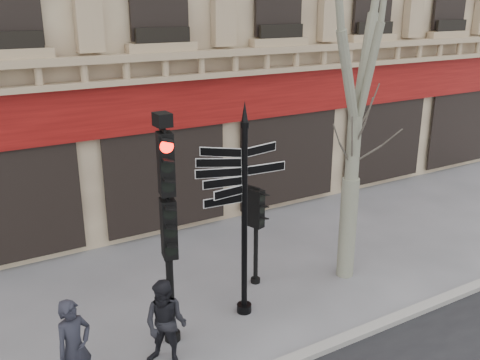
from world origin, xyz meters
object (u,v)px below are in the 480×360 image
object	(u,v)px
traffic_signal_main	(166,204)
pedestrian_b	(166,324)
traffic_signal_secondary	(256,219)
pedestrian_a	(75,349)
fingerpost	(245,176)

from	to	relation	value
traffic_signal_main	pedestrian_b	bearing A→B (deg)	-107.85
pedestrian_b	traffic_signal_main	bearing A→B (deg)	104.04
traffic_signal_secondary	pedestrian_b	distance (m)	3.41
traffic_signal_main	pedestrian_b	distance (m)	2.08
traffic_signal_main	pedestrian_a	world-z (taller)	traffic_signal_main
traffic_signal_main	pedestrian_a	distance (m)	2.76
fingerpost	traffic_signal_main	world-z (taller)	fingerpost
traffic_signal_secondary	pedestrian_b	bearing A→B (deg)	-166.84
traffic_signal_main	pedestrian_b	size ratio (longest dim) A/B	2.69
traffic_signal_main	pedestrian_b	xyz separation A→B (m)	(-0.37, -0.61, -1.95)
fingerpost	pedestrian_b	bearing A→B (deg)	-145.85
pedestrian_a	pedestrian_b	distance (m)	1.55
traffic_signal_main	pedestrian_a	bearing A→B (deg)	-150.46
fingerpost	traffic_signal_secondary	xyz separation A→B (m)	(0.85, 0.91, -1.38)
traffic_signal_secondary	pedestrian_b	world-z (taller)	traffic_signal_secondary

